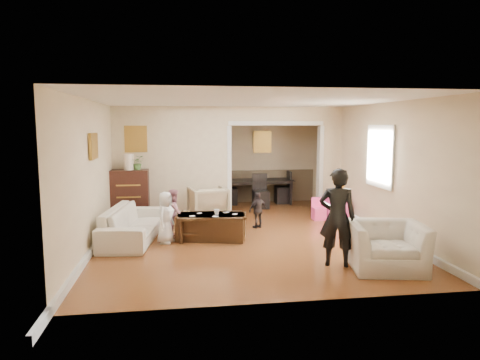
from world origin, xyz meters
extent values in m
plane|color=brown|center=(0.00, 0.00, 0.00)|extent=(7.00, 7.00, 0.00)
cube|color=beige|center=(-1.38, 1.80, 1.30)|extent=(2.75, 0.18, 2.60)
cube|color=beige|center=(2.48, 1.80, 1.30)|extent=(0.55, 0.18, 2.60)
cube|color=beige|center=(1.10, 1.80, 2.42)|extent=(2.22, 0.18, 0.35)
cube|color=white|center=(2.73, -0.40, 1.55)|extent=(0.03, 0.95, 1.10)
cube|color=brown|center=(-2.20, 1.70, 1.85)|extent=(0.45, 0.03, 0.55)
cube|color=brown|center=(-2.71, -0.60, 1.80)|extent=(0.03, 0.55, 0.40)
cube|color=brown|center=(1.10, 3.44, 1.70)|extent=(0.45, 0.03, 0.55)
imported|color=beige|center=(-2.12, -0.26, 0.31)|extent=(1.11, 2.24, 0.63)
imported|color=tan|center=(-0.58, 1.30, 0.38)|extent=(0.96, 0.97, 0.76)
imported|color=beige|center=(1.84, -2.52, 0.35)|extent=(1.24, 1.14, 0.70)
cube|color=#351510|center=(-2.35, 1.44, 0.58)|extent=(0.85, 0.48, 1.17)
cylinder|color=#F3E0C6|center=(-2.35, 1.44, 1.35)|extent=(0.22, 0.22, 0.36)
imported|color=#436D30|center=(-2.15, 1.44, 1.33)|extent=(0.29, 0.25, 0.32)
cube|color=#3A2312|center=(-0.64, -0.40, 0.24)|extent=(1.39, 0.92, 0.48)
imported|color=silver|center=(-0.54, -0.45, 0.53)|extent=(0.13, 0.13, 0.10)
cube|color=#F13F9E|center=(2.39, 1.04, 0.25)|extent=(0.54, 0.54, 0.51)
cube|color=yellow|center=(2.51, 1.14, 0.66)|extent=(0.20, 0.08, 0.30)
cylinder|color=#2597BC|center=(2.29, 0.99, 0.55)|extent=(0.08, 0.08, 0.08)
cube|color=red|center=(2.27, 1.16, 0.53)|extent=(0.09, 0.08, 0.05)
imported|color=silver|center=(2.44, 0.92, 0.53)|extent=(0.20, 0.20, 0.05)
imported|color=black|center=(0.88, 3.13, 0.34)|extent=(2.00, 1.20, 0.68)
imported|color=black|center=(1.15, -2.24, 0.76)|extent=(0.64, 0.52, 1.52)
imported|color=white|center=(-1.49, -0.55, 0.48)|extent=(0.47, 0.55, 0.95)
imported|color=#C87D8B|center=(-1.34, -0.10, 0.47)|extent=(0.40, 0.49, 0.94)
imported|color=black|center=(0.41, 0.35, 0.39)|extent=(0.49, 0.37, 0.77)
cube|color=white|center=(-0.36, -0.29, 0.48)|extent=(0.10, 0.08, 0.00)
cube|color=white|center=(-0.34, -0.26, 0.48)|extent=(0.12, 0.11, 0.00)
cube|color=white|center=(-0.19, -0.45, 0.48)|extent=(0.12, 0.12, 0.00)
cube|color=white|center=(-0.58, -0.61, 0.48)|extent=(0.13, 0.12, 0.00)
cube|color=white|center=(-1.00, -0.52, 0.48)|extent=(0.12, 0.11, 0.00)
cube|color=white|center=(-0.86, -0.28, 0.48)|extent=(0.11, 0.11, 0.00)
camera|label=1|loc=(-1.24, -8.40, 2.16)|focal=32.08mm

